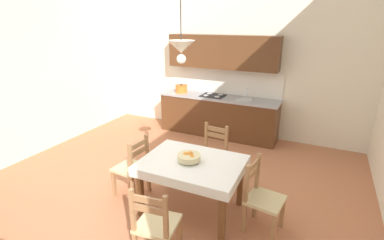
% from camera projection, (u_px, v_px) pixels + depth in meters
% --- Properties ---
extents(ground_plane, '(6.47, 6.77, 0.10)m').
position_uv_depth(ground_plane, '(155.00, 203.00, 4.11)').
color(ground_plane, '#B7704C').
extents(wall_back, '(6.47, 0.12, 4.20)m').
position_uv_depth(wall_back, '(230.00, 39.00, 6.06)').
color(wall_back, silver).
rests_on(wall_back, ground_plane).
extents(kitchen_cabinetry, '(2.66, 0.63, 2.20)m').
position_uv_depth(kitchen_cabinetry, '(219.00, 98.00, 6.23)').
color(kitchen_cabinetry, '#56331C').
rests_on(kitchen_cabinetry, ground_plane).
extents(dining_table, '(1.32, 1.00, 0.75)m').
position_uv_depth(dining_table, '(192.00, 170.00, 3.67)').
color(dining_table, brown).
rests_on(dining_table, ground_plane).
extents(dining_chair_kitchen_side, '(0.46, 0.46, 0.93)m').
position_uv_depth(dining_chair_kitchen_side, '(212.00, 155.00, 4.47)').
color(dining_chair_kitchen_side, '#D1BC89').
rests_on(dining_chair_kitchen_side, ground_plane).
extents(dining_chair_tv_side, '(0.45, 0.45, 0.93)m').
position_uv_depth(dining_chair_tv_side, '(133.00, 168.00, 4.09)').
color(dining_chair_tv_side, '#D1BC89').
rests_on(dining_chair_tv_side, ground_plane).
extents(dining_chair_camera_side, '(0.47, 0.47, 0.93)m').
position_uv_depth(dining_chair_camera_side, '(156.00, 225.00, 2.94)').
color(dining_chair_camera_side, '#D1BC89').
rests_on(dining_chair_camera_side, ground_plane).
extents(dining_chair_window_side, '(0.47, 0.47, 0.93)m').
position_uv_depth(dining_chair_window_side, '(262.00, 198.00, 3.39)').
color(dining_chair_window_side, '#D1BC89').
rests_on(dining_chair_window_side, ground_plane).
extents(fruit_bowl, '(0.30, 0.30, 0.12)m').
position_uv_depth(fruit_bowl, '(189.00, 157.00, 3.61)').
color(fruit_bowl, beige).
rests_on(fruit_bowl, dining_table).
extents(pendant_lamp, '(0.32, 0.32, 0.80)m').
position_uv_depth(pendant_lamp, '(181.00, 48.00, 3.21)').
color(pendant_lamp, black).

